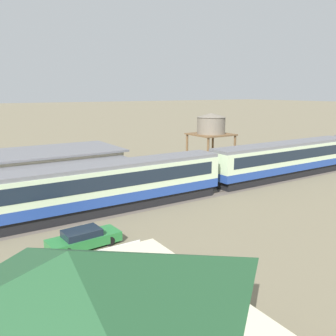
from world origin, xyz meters
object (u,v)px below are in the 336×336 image
object	(u,v)px
station_building	(52,168)
water_tower	(211,125)
parked_car_green	(84,239)
passenger_train	(115,184)

from	to	relation	value
station_building	water_tower	size ratio (longest dim) A/B	1.97
parked_car_green	passenger_train	bearing A→B (deg)	46.13
passenger_train	station_building	xyz separation A→B (m)	(-2.26, 10.74, -0.33)
station_building	parked_car_green	bearing A→B (deg)	-98.76
water_tower	passenger_train	bearing A→B (deg)	-154.12
passenger_train	water_tower	size ratio (longest dim) A/B	15.01
passenger_train	parked_car_green	bearing A→B (deg)	-130.12
parked_car_green	station_building	bearing A→B (deg)	77.49
station_building	parked_car_green	size ratio (longest dim) A/B	3.00
station_building	water_tower	xyz separation A→B (m)	(19.03, -2.60, 3.61)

